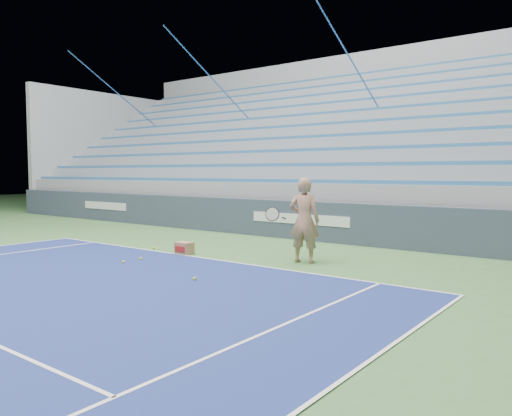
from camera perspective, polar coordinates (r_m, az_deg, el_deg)
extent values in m
cube|color=white|center=(11.19, -5.83, -5.72)|extent=(10.97, 0.05, 0.00)
cube|color=#354051|center=(14.27, 5.24, -1.41)|extent=(30.00, 0.30, 1.10)
cube|color=white|center=(20.42, -16.90, 0.24)|extent=(2.60, 0.02, 0.28)
cube|color=white|center=(14.13, 4.89, -1.26)|extent=(3.20, 0.02, 0.28)
cube|color=#95989D|center=(18.27, 12.88, -0.28)|extent=(30.00, 8.50, 1.10)
cube|color=#95989D|center=(18.22, 12.92, 2.23)|extent=(30.00, 8.50, 0.50)
cube|color=#2C66A0|center=(14.78, 6.66, 3.06)|extent=(29.60, 0.42, 0.11)
cube|color=#95989D|center=(18.60, 13.49, 3.80)|extent=(30.00, 7.65, 0.50)
cube|color=#2C66A0|center=(15.52, 8.30, 4.94)|extent=(29.60, 0.42, 0.11)
cube|color=#95989D|center=(19.00, 14.04, 5.30)|extent=(30.00, 6.80, 0.50)
cube|color=#2C66A0|center=(16.28, 9.78, 6.65)|extent=(29.60, 0.42, 0.11)
cube|color=#95989D|center=(19.40, 14.57, 6.74)|extent=(30.00, 5.95, 0.50)
cube|color=#2C66A0|center=(17.06, 11.15, 8.20)|extent=(29.60, 0.42, 0.11)
cube|color=#95989D|center=(19.82, 15.08, 8.12)|extent=(30.00, 5.10, 0.50)
cube|color=#2C66A0|center=(17.87, 12.40, 9.60)|extent=(29.60, 0.42, 0.11)
cube|color=#95989D|center=(20.26, 15.57, 9.44)|extent=(30.00, 4.25, 0.50)
cube|color=#2C66A0|center=(18.69, 13.55, 10.88)|extent=(29.60, 0.42, 0.11)
cube|color=#95989D|center=(20.70, 16.05, 10.71)|extent=(30.00, 3.40, 0.50)
cube|color=#2C66A0|center=(19.53, 14.61, 12.05)|extent=(29.60, 0.42, 0.11)
cube|color=#95989D|center=(21.16, 16.50, 11.92)|extent=(30.00, 2.55, 0.50)
cube|color=#2C66A0|center=(20.38, 15.59, 13.11)|extent=(29.60, 0.42, 0.11)
cube|color=#95989D|center=(21.63, 16.95, 13.08)|extent=(30.00, 1.70, 0.50)
cube|color=#2C66A0|center=(21.24, 16.50, 14.09)|extent=(29.60, 0.42, 0.11)
cube|color=#95989D|center=(22.10, 17.38, 14.19)|extent=(30.00, 0.85, 0.50)
cube|color=#2C66A0|center=(22.11, 17.35, 14.99)|extent=(29.60, 0.42, 0.11)
cube|color=#95989D|center=(28.14, -16.51, 6.27)|extent=(0.30, 8.80, 6.10)
cube|color=#95989D|center=(22.50, 17.90, 8.34)|extent=(31.00, 0.40, 7.30)
cylinder|color=#2F60A6|center=(25.78, -12.40, 10.00)|extent=(0.05, 8.53, 5.04)
cylinder|color=#2F60A6|center=(21.58, -1.87, 11.26)|extent=(0.05, 8.53, 5.04)
cylinder|color=#2F60A6|center=(18.41, 13.09, 12.39)|extent=(0.05, 8.53, 5.04)
imported|color=tan|center=(10.60, 5.53, -1.41)|extent=(0.75, 0.58, 1.81)
cylinder|color=black|center=(10.58, 3.21, -1.16)|extent=(0.12, 0.27, 0.08)
cylinder|color=beige|center=(10.40, 1.89, -0.70)|extent=(0.29, 0.16, 0.28)
torus|color=black|center=(10.40, 1.89, -0.70)|extent=(0.31, 0.18, 0.30)
cube|color=#9B724B|center=(11.81, -8.18, -4.58)|extent=(0.39, 0.29, 0.29)
cube|color=#B21E19|center=(11.71, -8.71, -4.66)|extent=(0.31, 0.01, 0.13)
sphere|color=#C8DB2C|center=(11.25, -13.03, -5.65)|extent=(0.07, 0.07, 0.07)
sphere|color=#C8DB2C|center=(12.69, -11.61, -4.52)|extent=(0.07, 0.07, 0.07)
sphere|color=#C8DB2C|center=(9.00, -7.03, -8.04)|extent=(0.07, 0.07, 0.07)
sphere|color=#C8DB2C|center=(10.92, -14.92, -5.98)|extent=(0.07, 0.07, 0.07)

